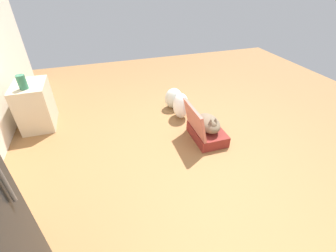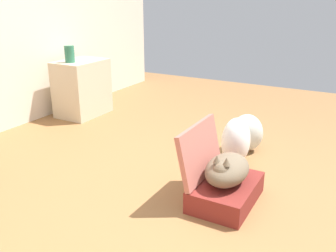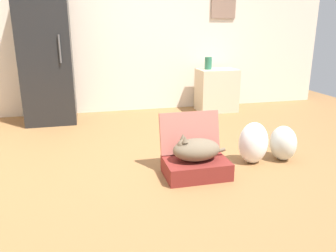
{
  "view_description": "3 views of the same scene",
  "coord_description": "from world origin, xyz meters",
  "px_view_note": "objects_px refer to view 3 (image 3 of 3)",
  "views": [
    {
      "loc": [
        -2.1,
        0.92,
        1.95
      ],
      "look_at": [
        0.26,
        0.16,
        0.27
      ],
      "focal_mm": 24.77,
      "sensor_mm": 36.0,
      "label": 1
    },
    {
      "loc": [
        -1.98,
        -1.12,
        1.37
      ],
      "look_at": [
        0.38,
        0.19,
        0.41
      ],
      "focal_mm": 39.33,
      "sensor_mm": 36.0,
      "label": 2
    },
    {
      "loc": [
        -0.71,
        -2.97,
        1.29
      ],
      "look_at": [
        0.05,
        0.1,
        0.34
      ],
      "focal_mm": 35.59,
      "sensor_mm": 36.0,
      "label": 3
    }
  ],
  "objects_px": {
    "refrigerator": "(46,55)",
    "vase_tall": "(208,63)",
    "side_table": "(217,90)",
    "cat": "(196,149)",
    "suitcase_base": "(196,168)",
    "plastic_bag_white": "(253,143)",
    "plastic_bag_clear": "(283,143)"
  },
  "relations": [
    {
      "from": "suitcase_base",
      "to": "plastic_bag_clear",
      "type": "xyz_separation_m",
      "value": [
        0.96,
        0.16,
        0.1
      ]
    },
    {
      "from": "side_table",
      "to": "vase_tall",
      "type": "xyz_separation_m",
      "value": [
        -0.15,
        0.01,
        0.42
      ]
    },
    {
      "from": "cat",
      "to": "plastic_bag_clear",
      "type": "distance_m",
      "value": 0.99
    },
    {
      "from": "plastic_bag_white",
      "to": "refrigerator",
      "type": "distance_m",
      "value": 2.95
    },
    {
      "from": "suitcase_base",
      "to": "vase_tall",
      "type": "bearing_deg",
      "value": 67.46
    },
    {
      "from": "plastic_bag_clear",
      "to": "refrigerator",
      "type": "xyz_separation_m",
      "value": [
        -2.35,
        2.02,
        0.75
      ]
    },
    {
      "from": "side_table",
      "to": "plastic_bag_white",
      "type": "bearing_deg",
      "value": -102.15
    },
    {
      "from": "plastic_bag_clear",
      "to": "side_table",
      "type": "relative_size",
      "value": 0.53
    },
    {
      "from": "plastic_bag_white",
      "to": "cat",
      "type": "bearing_deg",
      "value": -166.47
    },
    {
      "from": "cat",
      "to": "vase_tall",
      "type": "bearing_deg",
      "value": 67.28
    },
    {
      "from": "plastic_bag_clear",
      "to": "side_table",
      "type": "bearing_deg",
      "value": 86.75
    },
    {
      "from": "cat",
      "to": "plastic_bag_clear",
      "type": "xyz_separation_m",
      "value": [
        0.97,
        0.16,
        -0.08
      ]
    },
    {
      "from": "plastic_bag_white",
      "to": "vase_tall",
      "type": "relative_size",
      "value": 2.19
    },
    {
      "from": "plastic_bag_white",
      "to": "side_table",
      "type": "distance_m",
      "value": 2.13
    },
    {
      "from": "plastic_bag_clear",
      "to": "vase_tall",
      "type": "bearing_deg",
      "value": 90.86
    },
    {
      "from": "suitcase_base",
      "to": "plastic_bag_white",
      "type": "distance_m",
      "value": 0.66
    },
    {
      "from": "cat",
      "to": "side_table",
      "type": "height_order",
      "value": "side_table"
    },
    {
      "from": "cat",
      "to": "plastic_bag_clear",
      "type": "bearing_deg",
      "value": 9.27
    },
    {
      "from": "suitcase_base",
      "to": "vase_tall",
      "type": "relative_size",
      "value": 3.01
    },
    {
      "from": "plastic_bag_white",
      "to": "side_table",
      "type": "xyz_separation_m",
      "value": [
        0.45,
        2.08,
        0.12
      ]
    },
    {
      "from": "cat",
      "to": "plastic_bag_white",
      "type": "bearing_deg",
      "value": 13.53
    },
    {
      "from": "refrigerator",
      "to": "vase_tall",
      "type": "xyz_separation_m",
      "value": [
        2.32,
        0.06,
        -0.18
      ]
    },
    {
      "from": "plastic_bag_white",
      "to": "side_table",
      "type": "height_order",
      "value": "side_table"
    },
    {
      "from": "refrigerator",
      "to": "vase_tall",
      "type": "relative_size",
      "value": 9.86
    },
    {
      "from": "plastic_bag_white",
      "to": "refrigerator",
      "type": "relative_size",
      "value": 0.22
    },
    {
      "from": "suitcase_base",
      "to": "cat",
      "type": "xyz_separation_m",
      "value": [
        -0.01,
        0.0,
        0.18
      ]
    },
    {
      "from": "cat",
      "to": "vase_tall",
      "type": "height_order",
      "value": "vase_tall"
    },
    {
      "from": "suitcase_base",
      "to": "plastic_bag_white",
      "type": "relative_size",
      "value": 1.37
    },
    {
      "from": "side_table",
      "to": "vase_tall",
      "type": "bearing_deg",
      "value": 175.94
    },
    {
      "from": "plastic_bag_clear",
      "to": "refrigerator",
      "type": "height_order",
      "value": "refrigerator"
    },
    {
      "from": "suitcase_base",
      "to": "vase_tall",
      "type": "height_order",
      "value": "vase_tall"
    },
    {
      "from": "refrigerator",
      "to": "vase_tall",
      "type": "bearing_deg",
      "value": 1.5
    }
  ]
}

